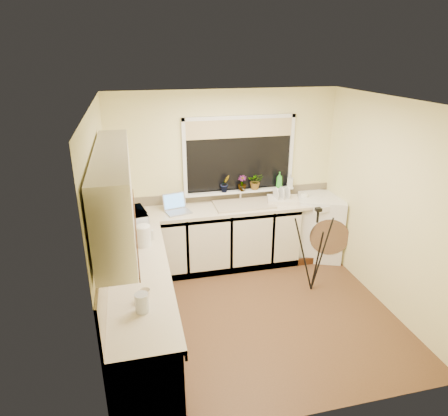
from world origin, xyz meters
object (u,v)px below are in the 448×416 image
Objects in this scene: kettle at (143,236)px; plant_c at (242,183)px; dish_rack at (283,200)px; glass_jug at (142,303)px; plant_b at (225,184)px; soap_bottle_clear at (290,180)px; microwave at (133,222)px; soap_bottle_green at (279,180)px; tripod at (315,250)px; plant_d at (256,181)px; steel_jar at (131,266)px; washing_machine at (319,226)px; laptop at (176,207)px; cup_back at (304,196)px; cup_left at (145,295)px.

plant_c is (1.44, 1.12, 0.15)m from kettle.
glass_jug is (-2.07, -2.14, 0.05)m from dish_rack.
plant_b is 0.99m from soap_bottle_clear.
soap_bottle_green reaches higher than microwave.
tripod reaches higher than kettle.
plant_d is at bearing 93.16° from tripod.
plant_b reaches higher than kettle.
glass_jug is at bearing -122.89° from plant_c.
kettle is 0.57m from steel_jar.
glass_jug is (-0.07, -1.23, -0.03)m from kettle.
plant_c is 0.57m from soap_bottle_green.
tripod is at bearing -50.81° from plant_b.
plant_d is 0.36m from soap_bottle_green.
kettle reaches higher than washing_machine.
laptop is at bearing -172.62° from soap_bottle_green.
plant_c is at bearing -175.09° from plant_d.
laptop is at bearing 132.33° from tripod.
washing_machine is 2.18× the size of dish_rack.
soap_bottle_green reaches higher than washing_machine.
plant_b is 1.04× the size of soap_bottle_green.
kettle is at bearing 86.66° from glass_jug.
steel_jar is 2.91m from cup_back.
plant_b is (1.20, 1.12, 0.16)m from kettle.
soap_bottle_clear is at bearing 35.86° from steel_jar.
cup_left is at bearing -92.21° from kettle.
soap_bottle_green reaches higher than kettle.
laptop is 2.28× the size of glass_jug.
washing_machine is 0.93m from soap_bottle_green.
kettle reaches higher than steel_jar.
plant_d is (0.21, 0.02, 0.01)m from plant_c.
soap_bottle_green is at bearing 48.44° from glass_jug.
soap_bottle_green is 2.29× the size of cup_left.
soap_bottle_green is at bearing 0.29° from plant_c.
microwave is (-0.58, -0.53, 0.07)m from laptop.
washing_machine is 2.80m from microwave.
microwave is at bearing -154.79° from plant_c.
soap_bottle_clear reaches higher than dish_rack.
plant_c is (0.25, -0.01, -0.01)m from plant_b.
steel_jar is at bearing 101.92° from cup_left.
soap_bottle_clear reaches higher than cup_left.
dish_rack is at bearing 78.00° from tripod.
steel_jar is 0.26× the size of microwave.
plant_c is 2.13× the size of cup_left.
plant_b is 2.38× the size of cup_left.
laptop is 1.21m from plant_d.
glass_jug reaches higher than washing_machine.
cup_left is (0.06, -1.45, -0.08)m from microwave.
cup_back is at bearing -88.35° from microwave.
plant_b reaches higher than tripod.
kettle is 1.34× the size of glass_jug.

